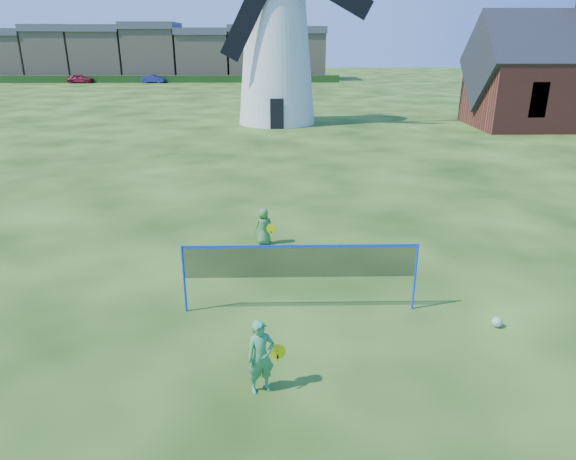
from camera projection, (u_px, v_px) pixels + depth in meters
The scene contains 11 objects.
ground at pixel (280, 298), 11.78m from camera, with size 220.00×220.00×0.00m, color black.
windmill at pixel (276, 39), 35.05m from camera, with size 12.49×5.46×16.79m.
chapel at pixel (574, 78), 34.37m from camera, with size 13.59×6.59×11.49m.
badminton_net at pixel (300, 263), 10.88m from camera, with size 5.05×0.05×1.55m.
player_girl at pixel (261, 357), 8.45m from camera, with size 0.70×0.47×1.32m.
player_boy at pixel (264, 227), 14.74m from camera, with size 0.67×0.49×1.09m.
play_ball at pixel (497, 322), 10.57m from camera, with size 0.22×0.22×0.22m, color green.
terraced_houses at pixel (129, 53), 77.44m from camera, with size 59.48×8.40×8.24m.
hedge at pixel (124, 79), 73.02m from camera, with size 62.00×0.80×1.00m, color #193814.
car_left at pixel (80, 79), 72.04m from camera, with size 1.45×3.60×1.23m, color maroon.
car_right at pixel (153, 79), 72.45m from camera, with size 1.17×3.37×1.11m, color navy.
Camera 1 is at (-0.04, -10.49, 5.58)m, focal length 31.78 mm.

